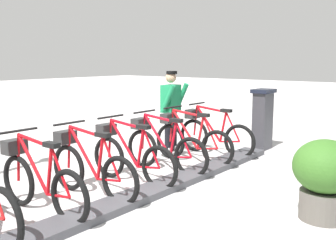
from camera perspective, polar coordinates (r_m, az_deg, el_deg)
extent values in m
plane|color=beige|center=(5.77, -2.34, -10.53)|extent=(60.00, 60.00, 0.00)
cube|color=#47474C|center=(5.76, -2.34, -10.06)|extent=(0.44, 6.40, 0.10)
cube|color=#38383D|center=(8.66, 13.33, -0.18)|extent=(0.28, 0.44, 1.20)
cube|color=#194C8C|center=(8.68, 12.52, 2.20)|extent=(0.03, 0.30, 0.40)
cube|color=black|center=(8.59, 13.48, 4.04)|extent=(0.36, 0.52, 0.08)
torus|color=black|center=(7.78, 10.15, -3.05)|extent=(0.67, 0.07, 0.67)
torus|color=black|center=(8.32, 3.76, -2.18)|extent=(0.67, 0.07, 0.67)
cylinder|color=red|center=(8.08, 5.78, -0.50)|extent=(0.60, 0.05, 0.70)
cylinder|color=red|center=(7.91, 7.87, -1.00)|extent=(0.16, 0.05, 0.61)
cylinder|color=red|center=(8.01, 6.17, 1.57)|extent=(0.69, 0.05, 0.11)
cylinder|color=red|center=(7.89, 8.79, -3.06)|extent=(0.43, 0.04, 0.09)
cylinder|color=red|center=(7.81, 9.22, -0.96)|extent=(0.33, 0.03, 0.56)
cylinder|color=red|center=(8.25, 3.95, -0.10)|extent=(0.10, 0.04, 0.62)
cube|color=black|center=(7.83, 8.30, 1.34)|extent=(0.22, 0.10, 0.06)
cylinder|color=black|center=(8.18, 4.15, 2.35)|extent=(0.04, 0.54, 0.03)
cube|color=#2D2D2D|center=(8.27, 3.50, 0.89)|extent=(0.20, 0.28, 0.18)
torus|color=black|center=(7.10, 7.07, -4.10)|extent=(0.67, 0.07, 0.67)
torus|color=black|center=(7.68, 0.34, -3.06)|extent=(0.67, 0.07, 0.67)
cylinder|color=red|center=(7.43, 2.43, -1.28)|extent=(0.60, 0.05, 0.70)
cylinder|color=red|center=(7.25, 4.63, -1.84)|extent=(0.16, 0.05, 0.61)
cylinder|color=red|center=(7.35, 2.83, 0.98)|extent=(0.69, 0.05, 0.11)
cylinder|color=red|center=(7.22, 5.62, -4.10)|extent=(0.43, 0.04, 0.09)
cylinder|color=red|center=(7.13, 6.06, -1.81)|extent=(0.33, 0.03, 0.56)
cylinder|color=red|center=(7.61, 0.52, -0.82)|extent=(0.10, 0.04, 0.62)
cube|color=black|center=(7.16, 5.07, 0.71)|extent=(0.22, 0.10, 0.06)
cylinder|color=black|center=(7.54, 0.71, 1.83)|extent=(0.04, 0.54, 0.03)
cube|color=#2D2D2D|center=(7.64, 0.05, 0.26)|extent=(0.20, 0.28, 0.18)
torus|color=black|center=(6.45, 3.34, -5.36)|extent=(0.67, 0.07, 0.67)
torus|color=black|center=(7.09, -3.67, -4.09)|extent=(0.67, 0.07, 0.67)
cylinder|color=red|center=(6.81, -1.54, -2.19)|extent=(0.60, 0.05, 0.70)
cylinder|color=red|center=(6.61, 0.75, -2.83)|extent=(0.16, 0.05, 0.61)
cylinder|color=red|center=(6.72, -1.16, 0.26)|extent=(0.69, 0.05, 0.11)
cylinder|color=red|center=(6.58, 1.81, -5.32)|extent=(0.43, 0.04, 0.09)
cylinder|color=red|center=(6.48, 2.25, -2.82)|extent=(0.33, 0.03, 0.56)
cylinder|color=red|center=(7.01, -3.51, -1.67)|extent=(0.10, 0.04, 0.62)
cube|color=black|center=(6.51, 1.18, -0.05)|extent=(0.22, 0.10, 0.06)
cylinder|color=black|center=(6.93, -3.35, 1.21)|extent=(0.04, 0.54, 0.03)
cube|color=#2D2D2D|center=(7.04, -4.01, -0.49)|extent=(0.20, 0.28, 0.18)
torus|color=black|center=(5.84, -1.23, -6.86)|extent=(0.67, 0.07, 0.67)
torus|color=black|center=(6.53, -8.40, -5.26)|extent=(0.67, 0.07, 0.67)
cylinder|color=red|center=(6.23, -6.28, -3.26)|extent=(0.60, 0.05, 0.70)
cylinder|color=red|center=(6.01, -3.94, -4.02)|extent=(0.16, 0.05, 0.61)
cylinder|color=red|center=(6.14, -5.93, -0.59)|extent=(0.69, 0.05, 0.11)
cylinder|color=red|center=(5.98, -2.82, -6.77)|extent=(0.43, 0.04, 0.09)
cylinder|color=red|center=(5.87, -2.39, -4.04)|extent=(0.33, 0.03, 0.56)
cylinder|color=red|center=(6.44, -8.28, -2.65)|extent=(0.10, 0.04, 0.62)
cube|color=black|center=(5.91, -3.54, -0.97)|extent=(0.22, 0.10, 0.06)
cylinder|color=black|center=(6.36, -8.16, 0.47)|extent=(0.04, 0.54, 0.03)
cube|color=#2D2D2D|center=(6.48, -8.79, -1.37)|extent=(0.20, 0.28, 0.18)
torus|color=black|center=(5.27, -6.86, -8.64)|extent=(0.67, 0.07, 0.67)
torus|color=black|center=(6.03, -13.99, -6.60)|extent=(0.67, 0.07, 0.67)
cylinder|color=red|center=(5.71, -11.96, -4.51)|extent=(0.60, 0.05, 0.70)
cylinder|color=red|center=(5.46, -9.63, -5.42)|extent=(0.16, 0.05, 0.61)
cylinder|color=red|center=(5.60, -11.66, -1.62)|extent=(0.69, 0.05, 0.11)
cylinder|color=red|center=(5.43, -8.46, -8.47)|extent=(0.43, 0.04, 0.09)
cylinder|color=red|center=(5.30, -8.08, -5.50)|extent=(0.33, 0.03, 0.56)
cylinder|color=red|center=(5.94, -13.92, -3.79)|extent=(0.10, 0.04, 0.62)
cube|color=black|center=(5.35, -9.29, -2.09)|extent=(0.22, 0.10, 0.06)
cylinder|color=black|center=(5.85, -13.86, -0.41)|extent=(0.04, 0.54, 0.03)
cube|color=#2D2D2D|center=(5.97, -14.44, -2.39)|extent=(0.20, 0.28, 0.18)
torus|color=black|center=(4.78, -13.82, -10.69)|extent=(0.67, 0.07, 0.67)
torus|color=black|center=(5.61, -20.54, -8.09)|extent=(0.67, 0.07, 0.67)
cylinder|color=red|center=(5.25, -18.73, -5.94)|extent=(0.60, 0.05, 0.70)
cylinder|color=red|center=(4.98, -16.54, -7.03)|extent=(0.16, 0.05, 0.61)
cylinder|color=red|center=(5.14, -18.53, -2.82)|extent=(0.69, 0.05, 0.11)
cylinder|color=red|center=(4.95, -15.35, -10.41)|extent=(0.43, 0.04, 0.09)
cylinder|color=red|center=(4.81, -15.07, -7.20)|extent=(0.33, 0.03, 0.56)
cylinder|color=red|center=(5.50, -20.54, -5.08)|extent=(0.10, 0.04, 0.62)
cube|color=black|center=(4.86, -16.29, -3.41)|extent=(0.22, 0.10, 0.06)
cylinder|color=black|center=(5.41, -20.58, -1.45)|extent=(0.04, 0.54, 0.03)
cube|color=#2D2D2D|center=(5.54, -21.05, -3.56)|extent=(0.20, 0.28, 0.18)
torus|color=black|center=(4.37, -22.35, -12.97)|extent=(0.67, 0.07, 0.67)
cube|color=white|center=(8.42, 1.14, -4.01)|extent=(0.27, 0.14, 0.10)
cube|color=white|center=(8.29, -0.36, -4.20)|extent=(0.27, 0.14, 0.10)
cylinder|color=black|center=(8.36, 0.76, -1.44)|extent=(0.15, 0.15, 0.82)
cylinder|color=black|center=(8.20, 0.03, -1.64)|extent=(0.15, 0.15, 0.82)
cube|color=#1C8D53|center=(8.19, 0.41, 3.08)|extent=(0.30, 0.43, 0.56)
cylinder|color=#1C8D53|center=(8.35, 1.93, 3.38)|extent=(0.34, 0.14, 0.57)
cylinder|color=#1C8D53|center=(7.91, 0.03, 3.09)|extent=(0.34, 0.14, 0.57)
sphere|color=tan|center=(8.16, 0.41, 6.09)|extent=(0.22, 0.22, 0.22)
cylinder|color=black|center=(8.14, 0.53, 6.79)|extent=(0.22, 0.22, 0.06)
cylinder|color=#59544C|center=(5.22, 21.25, -11.23)|extent=(0.56, 0.56, 0.35)
ellipsoid|color=#376923|center=(5.08, 21.54, -6.17)|extent=(0.76, 0.76, 0.64)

